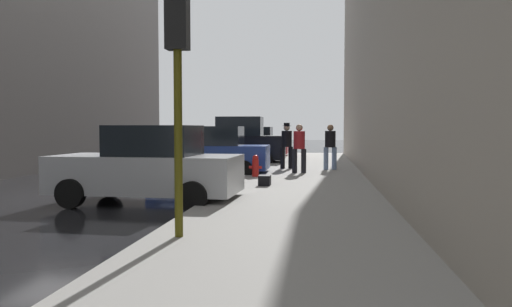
{
  "coord_description": "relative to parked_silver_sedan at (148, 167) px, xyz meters",
  "views": [
    {
      "loc": [
        6.53,
        -11.83,
        1.73
      ],
      "look_at": [
        4.61,
        3.11,
        0.96
      ],
      "focal_mm": 35.0,
      "sensor_mm": 36.0,
      "label": 1
    }
  ],
  "objects": [
    {
      "name": "duffel_bag",
      "position": [
        2.38,
        2.64,
        -0.56
      ],
      "size": [
        0.32,
        0.44,
        0.28
      ],
      "color": "black",
      "rests_on": "sidewalk"
    },
    {
      "name": "traffic_light",
      "position": [
        1.85,
        -3.94,
        1.91
      ],
      "size": [
        0.32,
        0.32,
        3.6
      ],
      "color": "#514C0F",
      "rests_on": "sidewalk"
    },
    {
      "name": "fire_hydrant",
      "position": [
        1.8,
        5.09,
        -0.35
      ],
      "size": [
        0.42,
        0.22,
        0.7
      ],
      "color": "red",
      "rests_on": "sidewalk"
    },
    {
      "name": "parked_red_hatchback",
      "position": [
        0.0,
        17.71,
        0.0
      ],
      "size": [
        4.22,
        2.09,
        1.79
      ],
      "color": "#B2191E",
      "rests_on": "ground_plane"
    },
    {
      "name": "parked_blue_sedan",
      "position": [
        0.0,
        6.56,
        0.0
      ],
      "size": [
        4.23,
        2.11,
        1.79
      ],
      "color": "navy",
      "rests_on": "ground_plane"
    },
    {
      "name": "pedestrian_in_jeans",
      "position": [
        4.27,
        8.16,
        0.26
      ],
      "size": [
        0.53,
        0.48,
        1.71
      ],
      "color": "#728CB2",
      "rests_on": "sidewalk"
    },
    {
      "name": "parked_black_suv",
      "position": [
        -0.0,
        12.16,
        0.18
      ],
      "size": [
        4.64,
        2.13,
        2.25
      ],
      "color": "black",
      "rests_on": "ground_plane"
    },
    {
      "name": "pedestrian_in_red_jacket",
      "position": [
        3.16,
        6.6,
        0.26
      ],
      "size": [
        0.53,
        0.47,
        1.71
      ],
      "color": "black",
      "rests_on": "sidewalk"
    },
    {
      "name": "sidewalk",
      "position": [
        3.35,
        0.89,
        -0.77
      ],
      "size": [
        4.0,
        40.0,
        0.15
      ],
      "primitive_type": "cube",
      "color": "gray",
      "rests_on": "ground_plane"
    },
    {
      "name": "parked_silver_sedan",
      "position": [
        0.0,
        0.0,
        0.0
      ],
      "size": [
        4.27,
        2.19,
        1.79
      ],
      "color": "#B7BABF",
      "rests_on": "ground_plane"
    },
    {
      "name": "ground_plane",
      "position": [
        -2.65,
        0.89,
        -0.85
      ],
      "size": [
        120.0,
        120.0,
        0.0
      ],
      "primitive_type": "plane",
      "color": "black"
    },
    {
      "name": "pedestrian_with_fedora",
      "position": [
        2.59,
        8.43,
        0.29
      ],
      "size": [
        0.53,
        0.48,
        1.78
      ],
      "color": "black",
      "rests_on": "sidewalk"
    }
  ]
}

